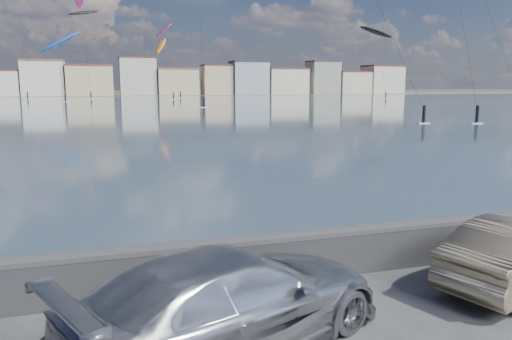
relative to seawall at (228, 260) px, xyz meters
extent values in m
cube|color=#354E5B|center=(0.00, 88.80, -0.58)|extent=(500.00, 177.00, 0.00)
cube|color=#4C473D|center=(0.00, 197.30, -0.57)|extent=(500.00, 60.00, 0.00)
cube|color=#28282B|center=(0.00, 0.00, -0.13)|extent=(400.00, 0.35, 0.90)
cylinder|color=#28282B|center=(0.00, 0.00, 0.32)|extent=(400.00, 0.36, 0.36)
cube|color=white|center=(-35.00, 183.30, 3.67)|extent=(12.00, 10.00, 8.50)
cube|color=#562D23|center=(-35.00, 183.30, 8.22)|extent=(12.24, 10.20, 0.60)
cube|color=white|center=(-21.50, 183.30, 5.42)|extent=(14.00, 11.00, 12.00)
cube|color=brown|center=(-21.50, 183.30, 11.72)|extent=(14.28, 11.22, 0.60)
cube|color=beige|center=(-6.00, 183.30, 4.67)|extent=(16.00, 13.00, 10.50)
cube|color=brown|center=(-6.00, 183.30, 10.22)|extent=(16.32, 13.26, 0.60)
cube|color=beige|center=(11.00, 183.30, 6.17)|extent=(13.00, 10.00, 13.50)
cube|color=#562D23|center=(11.00, 183.30, 13.22)|extent=(13.26, 10.20, 0.60)
cube|color=beige|center=(25.50, 183.30, 4.17)|extent=(15.00, 12.00, 9.50)
cube|color=brown|center=(25.50, 183.30, 9.22)|extent=(15.30, 12.24, 0.60)
cube|color=#CCB293|center=(41.00, 183.30, 4.92)|extent=(11.00, 9.00, 11.00)
cube|color=#562D23|center=(41.00, 183.30, 10.72)|extent=(11.22, 9.18, 0.60)
cube|color=#9EA8B7|center=(54.00, 183.30, 5.67)|extent=(14.00, 11.00, 12.50)
cube|color=#2D2D33|center=(54.00, 183.30, 12.22)|extent=(14.28, 11.22, 0.60)
cube|color=beige|center=(69.50, 183.30, 4.42)|extent=(16.00, 12.00, 10.00)
cube|color=#562D23|center=(69.50, 183.30, 9.72)|extent=(16.32, 12.24, 0.60)
cube|color=gray|center=(86.00, 183.30, 5.92)|extent=(12.00, 10.00, 13.00)
cube|color=#383330|center=(86.00, 183.30, 12.72)|extent=(12.24, 10.20, 0.60)
cube|color=beige|center=(99.50, 183.30, 3.92)|extent=(14.00, 11.00, 9.00)
cube|color=#562D23|center=(99.50, 183.30, 8.72)|extent=(14.28, 11.22, 0.60)
cube|color=beige|center=(114.00, 183.30, 5.17)|extent=(15.00, 12.00, 11.50)
cube|color=#562D23|center=(114.00, 183.30, 11.22)|extent=(15.30, 12.24, 0.60)
imported|color=#A6A7AC|center=(-0.53, -2.33, 0.22)|extent=(5.99, 4.30, 1.61)
ellipsoid|color=black|center=(76.08, 125.20, 18.76)|extent=(9.17, 8.83, 5.26)
cube|color=white|center=(76.71, 119.18, -0.53)|extent=(1.40, 0.42, 0.08)
cylinder|color=black|center=(76.71, 119.18, 0.37)|extent=(0.36, 0.36, 1.70)
sphere|color=black|center=(76.71, 119.18, 1.27)|extent=(0.28, 0.28, 0.28)
cylinder|color=black|center=(76.40, 122.19, 9.74)|extent=(0.66, 6.05, 18.05)
cube|color=white|center=(30.37, 36.04, -0.53)|extent=(1.40, 0.42, 0.08)
cylinder|color=black|center=(30.37, 36.04, 0.37)|extent=(0.36, 0.36, 1.70)
sphere|color=black|center=(30.37, 36.04, 1.27)|extent=(0.28, 0.28, 0.28)
cylinder|color=black|center=(30.08, 42.84, 9.47)|extent=(0.60, 13.62, 17.52)
cube|color=white|center=(15.14, 79.00, -0.53)|extent=(1.40, 0.42, 0.08)
cylinder|color=black|center=(15.14, 79.00, 0.37)|extent=(0.36, 0.36, 1.70)
sphere|color=black|center=(15.14, 79.00, 1.27)|extent=(0.28, 0.28, 0.28)
cylinder|color=black|center=(15.67, 84.38, 18.24)|extent=(1.10, 10.78, 35.05)
cube|color=white|center=(-5.15, 141.40, -0.53)|extent=(1.40, 0.42, 0.08)
cylinder|color=black|center=(-5.15, 141.40, 0.37)|extent=(0.36, 0.36, 1.70)
sphere|color=black|center=(-5.15, 141.40, 1.27)|extent=(0.28, 0.28, 0.28)
cylinder|color=black|center=(-6.23, 147.37, 14.65)|extent=(2.19, 11.98, 27.88)
ellipsoid|color=black|center=(-5.90, 144.37, 23.45)|extent=(9.07, 4.52, 2.90)
cube|color=white|center=(-5.04, 136.49, -0.53)|extent=(1.40, 0.42, 0.08)
cylinder|color=black|center=(-5.04, 136.49, 0.37)|extent=(0.36, 0.36, 1.70)
sphere|color=black|center=(-5.04, 136.49, 1.27)|extent=(0.28, 0.28, 0.28)
cylinder|color=black|center=(-5.47, 140.43, 12.08)|extent=(0.89, 7.91, 22.74)
cube|color=white|center=(-22.26, 145.40, -0.53)|extent=(1.40, 0.42, 0.08)
cylinder|color=black|center=(-22.26, 145.40, 0.37)|extent=(0.36, 0.36, 1.70)
sphere|color=black|center=(-22.26, 145.40, 1.27)|extent=(0.28, 0.28, 0.28)
cylinder|color=black|center=(-21.90, 148.52, 15.61)|extent=(0.74, 6.28, 29.79)
cube|color=white|center=(35.72, 34.30, -0.53)|extent=(1.40, 0.42, 0.08)
cylinder|color=black|center=(35.72, 34.30, 0.37)|extent=(0.36, 0.36, 1.70)
sphere|color=black|center=(35.72, 34.30, 1.27)|extent=(0.28, 0.28, 0.28)
cylinder|color=black|center=(36.36, 37.89, 8.94)|extent=(1.32, 7.21, 16.45)
cylinder|color=black|center=(67.53, 70.00, 17.02)|extent=(3.64, 14.89, 32.61)
ellipsoid|color=orange|center=(14.56, 137.07, 14.20)|extent=(5.30, 8.40, 6.28)
cube|color=white|center=(16.27, 126.99, -0.53)|extent=(1.40, 0.42, 0.08)
cylinder|color=black|center=(16.27, 126.99, 0.37)|extent=(0.36, 0.36, 1.70)
sphere|color=black|center=(16.27, 126.99, 1.27)|extent=(0.28, 0.28, 0.28)
cylinder|color=black|center=(15.42, 132.03, 7.46)|extent=(1.75, 10.11, 13.50)
ellipsoid|color=#E5338C|center=(17.54, 156.71, 20.15)|extent=(6.87, 8.10, 5.99)
cube|color=white|center=(20.50, 142.17, -0.53)|extent=(1.40, 0.42, 0.08)
cylinder|color=black|center=(20.50, 142.17, 0.37)|extent=(0.36, 0.36, 1.70)
sphere|color=black|center=(20.50, 142.17, 1.27)|extent=(0.28, 0.28, 0.28)
cylinder|color=black|center=(19.02, 149.44, 10.44)|extent=(2.99, 14.56, 19.45)
ellipsoid|color=blue|center=(-11.31, 125.33, 13.78)|extent=(10.38, 5.05, 6.32)
cube|color=white|center=(-10.55, 118.78, -0.53)|extent=(1.40, 0.42, 0.08)
cylinder|color=black|center=(-10.55, 118.78, 0.37)|extent=(0.36, 0.36, 1.70)
sphere|color=black|center=(-10.55, 118.78, 1.27)|extent=(0.28, 0.28, 0.28)
cylinder|color=black|center=(-10.93, 122.06, 7.25)|extent=(0.79, 6.58, 13.08)
camera|label=1|loc=(-2.33, -9.52, 3.57)|focal=35.00mm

